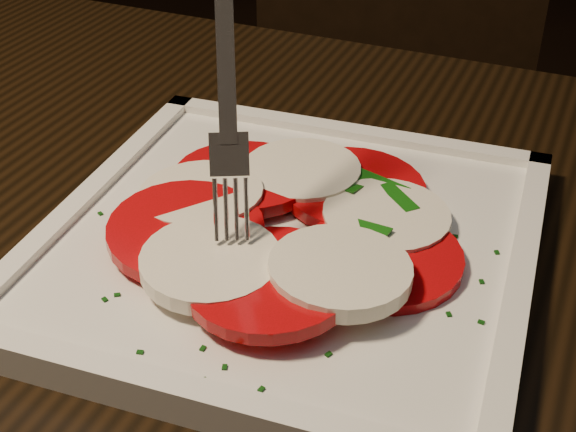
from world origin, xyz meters
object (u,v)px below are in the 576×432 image
at_px(chair, 383,106).
at_px(fork, 226,53).
at_px(table, 237,414).
at_px(plate, 288,246).

bearing_deg(chair, fork, -91.74).
bearing_deg(fork, table, -92.26).
distance_m(table, fork, 0.23).
relative_size(table, plate, 4.29).
distance_m(chair, plate, 0.70).
bearing_deg(chair, table, -90.40).
bearing_deg(fork, chair, 71.62).
bearing_deg(plate, chair, 105.78).
bearing_deg(table, fork, 118.59).
distance_m(chair, fork, 0.74).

